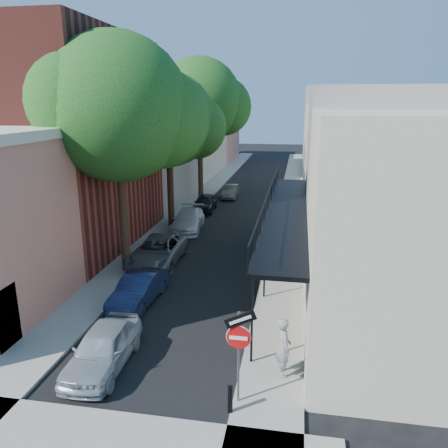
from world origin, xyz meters
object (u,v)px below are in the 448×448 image
at_px(oak_far, 205,102).
at_px(pedestrian, 284,347).
at_px(sign_post, 239,341).
at_px(bollard, 230,399).
at_px(parked_car_f, 230,191).
at_px(parked_car_e, 205,203).
at_px(parked_car_c, 158,251).
at_px(parked_car_d, 188,220).
at_px(parked_car_b, 138,290).
at_px(parked_car_a, 103,348).
at_px(oak_near, 128,111).
at_px(oak_mid, 175,122).

bearing_deg(oak_far, pedestrian, -72.75).
distance_m(sign_post, oak_far, 27.80).
xyz_separation_m(bollard, parked_car_f, (-4.40, 27.74, 0.07)).
relative_size(sign_post, pedestrian, 1.57).
relative_size(sign_post, parked_car_f, 0.84).
relative_size(parked_car_e, pedestrian, 2.02).
bearing_deg(parked_car_c, parked_car_e, 90.16).
bearing_deg(bollard, parked_car_c, 117.24).
height_order(oak_far, parked_car_c, oak_far).
bearing_deg(sign_post, parked_car_f, 99.49).
relative_size(parked_car_d, parked_car_f, 1.31).
bearing_deg(parked_car_d, oak_far, 89.51).
relative_size(sign_post, parked_car_e, 0.78).
relative_size(parked_car_b, parked_car_f, 1.09).
relative_size(parked_car_b, parked_car_c, 0.77).
xyz_separation_m(parked_car_a, parked_car_d, (-1.20, 15.69, 0.00)).
height_order(sign_post, parked_car_b, sign_post).
bearing_deg(oak_far, parked_car_d, -85.46).
distance_m(oak_near, parked_car_a, 11.08).
bearing_deg(parked_car_e, parked_car_b, -90.02).
bearing_deg(parked_car_e, oak_far, 97.82).
xyz_separation_m(sign_post, parked_car_a, (-4.56, 1.11, -1.36)).
bearing_deg(parked_car_d, pedestrian, -70.61).
relative_size(sign_post, oak_near, 0.26).
xyz_separation_m(parked_car_a, parked_car_f, (0.00, 26.16, -0.09)).
xyz_separation_m(parked_car_a, pedestrian, (5.74, 0.40, 0.40)).
distance_m(parked_car_d, parked_car_f, 10.54).
height_order(oak_near, parked_car_e, oak_near).
relative_size(sign_post, oak_mid, 0.29).
relative_size(sign_post, parked_car_a, 0.76).
distance_m(oak_mid, parked_car_c, 9.38).
height_order(oak_mid, parked_car_a, oak_mid).
bearing_deg(parked_car_c, oak_near, -124.27).
bearing_deg(bollard, parked_car_d, 107.97).
bearing_deg(parked_car_c, oak_mid, 96.97).
bearing_deg(sign_post, pedestrian, 51.94).
distance_m(oak_far, parked_car_b, 22.03).
height_order(parked_car_b, parked_car_d, parked_car_d).
bearing_deg(parked_car_f, parked_car_a, -92.49).
bearing_deg(pedestrian, parked_car_b, 39.58).
bearing_deg(pedestrian, sign_post, 125.15).
height_order(sign_post, oak_far, oak_far).
bearing_deg(parked_car_f, oak_near, -98.74).
bearing_deg(sign_post, oak_far, 103.91).
xyz_separation_m(parked_car_b, parked_car_e, (-0.69, 16.44, 0.02)).
bearing_deg(oak_mid, parked_car_f, 78.60).
bearing_deg(oak_far, oak_near, -90.04).
bearing_deg(parked_car_f, bollard, -83.48).
height_order(parked_car_c, parked_car_f, parked_car_c).
height_order(oak_near, parked_car_d, oak_near).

